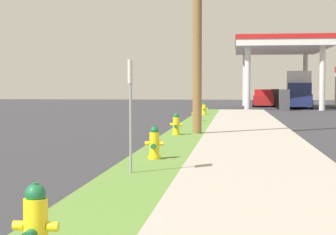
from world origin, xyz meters
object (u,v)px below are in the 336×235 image
(fire_hydrant_third, at_px, (176,125))
(fire_hydrant_fourth, at_px, (196,114))
(fire_hydrant_fifth, at_px, (204,109))
(fire_hydrant_nearest, at_px, (36,229))
(car_red_by_near_pump, at_px, (263,99))
(street_sign_post, at_px, (131,92))
(truck_navy_at_forecourt, at_px, (299,91))
(fire_hydrant_second, at_px, (154,144))

(fire_hydrant_third, relative_size, fire_hydrant_fourth, 1.00)
(fire_hydrant_fifth, bearing_deg, fire_hydrant_fourth, -90.41)
(fire_hydrant_nearest, height_order, car_red_by_near_pump, car_red_by_near_pump)
(fire_hydrant_nearest, relative_size, street_sign_post, 0.35)
(truck_navy_at_forecourt, bearing_deg, fire_hydrant_fifth, -116.29)
(street_sign_post, bearing_deg, truck_navy_at_forecourt, 79.10)
(fire_hydrant_third, bearing_deg, fire_hydrant_nearest, -89.27)
(fire_hydrant_second, bearing_deg, fire_hydrant_fourth, 90.20)
(car_red_by_near_pump, xyz_separation_m, truck_navy_at_forecourt, (2.74, -3.83, 0.77))
(car_red_by_near_pump, height_order, truck_navy_at_forecourt, truck_navy_at_forecourt)
(fire_hydrant_fifth, distance_m, street_sign_post, 23.55)
(fire_hydrant_third, relative_size, truck_navy_at_forecourt, 0.11)
(fire_hydrant_fourth, distance_m, truck_navy_at_forecourt, 22.46)
(truck_navy_at_forecourt, bearing_deg, fire_hydrant_third, -104.06)
(fire_hydrant_fourth, distance_m, car_red_by_near_pump, 25.47)
(car_red_by_near_pump, bearing_deg, fire_hydrant_third, -97.92)
(fire_hydrant_fifth, bearing_deg, fire_hydrant_third, -90.68)
(fire_hydrant_third, bearing_deg, fire_hydrant_fifth, 89.32)
(fire_hydrant_third, bearing_deg, fire_hydrant_fourth, 89.10)
(fire_hydrant_fourth, height_order, car_red_by_near_pump, car_red_by_near_pump)
(fire_hydrant_fifth, relative_size, street_sign_post, 0.35)
(fire_hydrant_fourth, relative_size, car_red_by_near_pump, 0.16)
(street_sign_post, xyz_separation_m, car_red_by_near_pump, (4.59, 41.91, -0.91))
(fire_hydrant_third, xyz_separation_m, car_red_by_near_pump, (4.63, 33.24, 0.28))
(fire_hydrant_nearest, relative_size, fire_hydrant_second, 1.00)
(fire_hydrant_nearest, xyz_separation_m, fire_hydrant_third, (-0.18, 14.20, 0.00))
(fire_hydrant_third, xyz_separation_m, fire_hydrant_fifth, (0.18, 14.85, 0.00))
(fire_hydrant_nearest, distance_m, fire_hydrant_second, 7.64)
(fire_hydrant_second, bearing_deg, fire_hydrant_fifth, 90.01)
(fire_hydrant_second, height_order, fire_hydrant_third, same)
(fire_hydrant_second, relative_size, truck_navy_at_forecourt, 0.11)
(fire_hydrant_third, relative_size, car_red_by_near_pump, 0.16)
(fire_hydrant_third, distance_m, fire_hydrant_fifth, 14.85)
(fire_hydrant_nearest, relative_size, fire_hydrant_fourth, 1.00)
(fire_hydrant_fifth, xyz_separation_m, truck_navy_at_forecourt, (7.19, 14.55, 1.04))
(fire_hydrant_fourth, relative_size, street_sign_post, 0.35)
(fire_hydrant_second, xyz_separation_m, street_sign_post, (-0.15, -2.11, 1.19))
(fire_hydrant_second, xyz_separation_m, car_red_by_near_pump, (4.45, 39.80, 0.28))
(fire_hydrant_fourth, relative_size, fire_hydrant_fifth, 1.00)
(fire_hydrant_nearest, height_order, fire_hydrant_fifth, same)
(fire_hydrant_nearest, relative_size, fire_hydrant_third, 1.00)
(fire_hydrant_second, xyz_separation_m, fire_hydrant_fifth, (-0.00, 21.41, 0.00))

